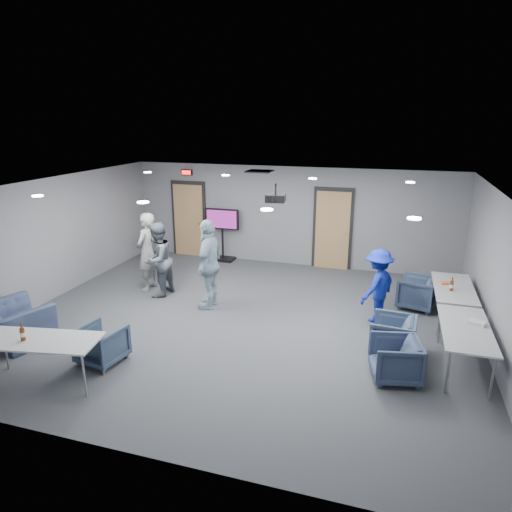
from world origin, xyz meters
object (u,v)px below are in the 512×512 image
(chair_right_a, at_px, (417,292))
(chair_right_c, at_px, (395,360))
(table_right_b, at_px, (466,330))
(projector, at_px, (276,198))
(chair_front_a, at_px, (102,344))
(table_right_a, at_px, (454,289))
(person_c, at_px, (209,264))
(tv_stand, at_px, (222,231))
(bottle_front, at_px, (23,334))
(person_d, at_px, (378,286))
(chair_front_b, at_px, (16,324))
(person_a, at_px, (147,252))
(table_front_left, at_px, (40,342))
(person_b, at_px, (158,260))
(chair_right_b, at_px, (393,336))
(bottle_right, at_px, (452,286))

(chair_right_a, relative_size, chair_right_c, 1.03)
(table_right_b, xyz_separation_m, projector, (-3.55, 1.44, 1.72))
(table_right_b, bearing_deg, chair_front_a, 105.01)
(table_right_a, bearing_deg, person_c, 98.56)
(tv_stand, bearing_deg, bottle_front, -94.61)
(person_d, distance_m, chair_front_a, 5.27)
(chair_right_c, xyz_separation_m, chair_front_b, (-6.58, -0.77, 0.04))
(tv_stand, bearing_deg, chair_right_a, -20.74)
(table_right_b, bearing_deg, tv_stand, 53.19)
(person_d, bearing_deg, table_right_a, 135.86)
(table_right_a, bearing_deg, chair_front_a, 120.93)
(chair_right_c, bearing_deg, table_right_b, 109.84)
(chair_front_a, bearing_deg, person_a, -64.50)
(tv_stand, xyz_separation_m, projector, (2.33, -2.96, 1.55))
(chair_front_a, bearing_deg, person_c, -98.35)
(person_d, bearing_deg, chair_right_c, 40.50)
(table_front_left, height_order, tv_stand, tv_stand)
(person_b, distance_m, table_right_b, 6.45)
(chair_right_a, xyz_separation_m, bottle_front, (-5.78, -4.86, 0.49))
(chair_right_a, distance_m, table_right_a, 0.90)
(table_right_b, bearing_deg, projector, 68.00)
(chair_right_a, xyz_separation_m, chair_front_a, (-5.09, -3.96, -0.02))
(person_a, height_order, chair_right_b, person_a)
(person_a, distance_m, table_right_a, 6.73)
(table_right_a, distance_m, bottle_right, 0.28)
(chair_right_c, distance_m, table_right_b, 1.28)
(person_d, bearing_deg, table_right_b, 74.05)
(person_a, relative_size, chair_front_a, 2.63)
(person_b, relative_size, chair_right_a, 2.26)
(person_d, distance_m, bottle_front, 6.35)
(bottle_front, bearing_deg, chair_right_b, 26.16)
(chair_front_b, bearing_deg, person_c, -116.85)
(chair_right_a, height_order, chair_front_a, chair_right_a)
(chair_right_c, xyz_separation_m, table_front_left, (-5.18, -1.70, 0.35))
(chair_front_a, bearing_deg, tv_stand, -80.04)
(chair_right_a, distance_m, table_right_b, 2.53)
(chair_front_b, distance_m, tv_stand, 6.09)
(chair_right_b, bearing_deg, table_right_a, 152.01)
(person_d, xyz_separation_m, bottle_front, (-4.98, -3.93, 0.09))
(chair_right_c, xyz_separation_m, bottle_front, (-5.39, -1.80, 0.50))
(person_d, relative_size, bottle_right, 5.33)
(table_right_a, bearing_deg, chair_front_b, 113.50)
(table_right_b, bearing_deg, chair_right_b, 80.96)
(person_d, relative_size, chair_right_b, 2.01)
(person_b, relative_size, table_front_left, 0.90)
(person_c, bearing_deg, table_right_a, 95.46)
(chair_right_b, distance_m, chair_right_c, 0.82)
(chair_right_b, bearing_deg, person_a, -100.70)
(chair_front_a, height_order, table_right_a, table_right_a)
(tv_stand, bearing_deg, table_right_b, -36.81)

